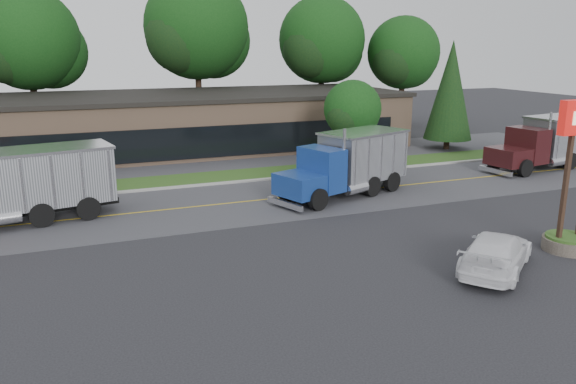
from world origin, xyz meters
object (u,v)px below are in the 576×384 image
Objects in this scene: dump_truck_blue at (349,162)px; rally_car at (496,252)px; bilo_sign at (573,201)px; dump_truck_red at (17,185)px; dump_truck_maroon at (550,141)px.

dump_truck_blue is 11.57m from rally_car.
bilo_sign is 0.60× the size of dump_truck_red.
rally_car is at bearing 31.43° from dump_truck_maroon.
bilo_sign is at bearing 90.88° from dump_truck_blue.
bilo_sign reaches higher than dump_truck_red.
dump_truck_red is 1.19× the size of dump_truck_blue.
bilo_sign is at bearing 38.76° from dump_truck_maroon.
dump_truck_red is at bearing -22.88° from dump_truck_blue.
dump_truck_blue is at bearing -38.17° from rally_car.
bilo_sign reaches higher than dump_truck_blue.
dump_truck_maroon is (15.65, 1.40, 0.00)m from dump_truck_blue.
bilo_sign is 16.86m from dump_truck_maroon.
dump_truck_maroon is at bearing 46.83° from bilo_sign.
dump_truck_red is (-20.45, 11.78, -0.21)m from bilo_sign.
rally_car is (16.32, -12.40, -1.11)m from dump_truck_red.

